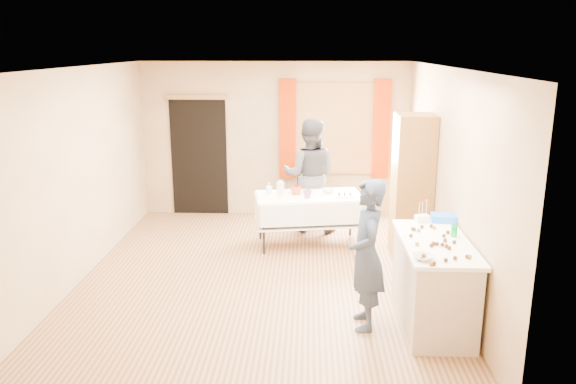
{
  "coord_description": "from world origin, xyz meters",
  "views": [
    {
      "loc": [
        0.59,
        -6.64,
        2.84
      ],
      "look_at": [
        0.33,
        0.0,
        1.11
      ],
      "focal_mm": 35.0,
      "sensor_mm": 36.0,
      "label": 1
    }
  ],
  "objects_px": {
    "girl": "(367,255)",
    "woman": "(310,175)",
    "party_table": "(309,215)",
    "cabinet": "(412,187)",
    "counter": "(433,282)",
    "chair": "(311,203)"
  },
  "relations": [
    {
      "from": "party_table",
      "to": "girl",
      "type": "height_order",
      "value": "girl"
    },
    {
      "from": "chair",
      "to": "woman",
      "type": "relative_size",
      "value": 0.63
    },
    {
      "from": "girl",
      "to": "woman",
      "type": "xyz_separation_m",
      "value": [
        -0.58,
        3.16,
        0.1
      ]
    },
    {
      "from": "girl",
      "to": "chair",
      "type": "bearing_deg",
      "value": -174.42
    },
    {
      "from": "party_table",
      "to": "woman",
      "type": "xyz_separation_m",
      "value": [
        -0.0,
        0.68,
        0.44
      ]
    },
    {
      "from": "girl",
      "to": "woman",
      "type": "distance_m",
      "value": 3.21
    },
    {
      "from": "party_table",
      "to": "chair",
      "type": "xyz_separation_m",
      "value": [
        0.03,
        1.08,
        -0.11
      ]
    },
    {
      "from": "cabinet",
      "to": "girl",
      "type": "relative_size",
      "value": 1.25
    },
    {
      "from": "cabinet",
      "to": "counter",
      "type": "distance_m",
      "value": 2.07
    },
    {
      "from": "cabinet",
      "to": "party_table",
      "type": "relative_size",
      "value": 1.18
    },
    {
      "from": "counter",
      "to": "girl",
      "type": "distance_m",
      "value": 0.79
    },
    {
      "from": "cabinet",
      "to": "woman",
      "type": "distance_m",
      "value": 1.75
    },
    {
      "from": "woman",
      "to": "cabinet",
      "type": "bearing_deg",
      "value": 149.39
    },
    {
      "from": "counter",
      "to": "party_table",
      "type": "bearing_deg",
      "value": 118.61
    },
    {
      "from": "counter",
      "to": "chair",
      "type": "height_order",
      "value": "chair"
    },
    {
      "from": "cabinet",
      "to": "chair",
      "type": "bearing_deg",
      "value": 133.09
    },
    {
      "from": "party_table",
      "to": "chair",
      "type": "distance_m",
      "value": 1.09
    },
    {
      "from": "chair",
      "to": "cabinet",
      "type": "bearing_deg",
      "value": -50.68
    },
    {
      "from": "party_table",
      "to": "chair",
      "type": "relative_size",
      "value": 1.5
    },
    {
      "from": "girl",
      "to": "woman",
      "type": "relative_size",
      "value": 0.89
    },
    {
      "from": "cabinet",
      "to": "woman",
      "type": "xyz_separation_m",
      "value": [
        -1.4,
        1.05,
        -0.1
      ]
    },
    {
      "from": "chair",
      "to": "woman",
      "type": "height_order",
      "value": "woman"
    }
  ]
}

